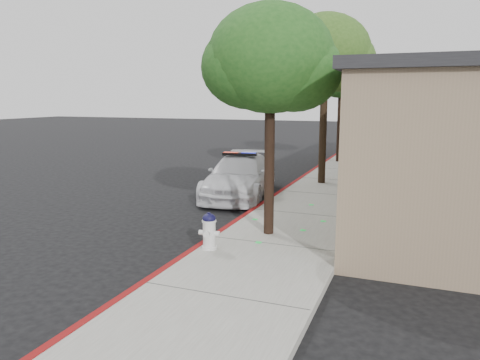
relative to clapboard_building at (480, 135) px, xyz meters
name	(u,v)px	position (x,y,z in m)	size (l,w,h in m)	color
ground	(210,242)	(-6.69, -9.00, -2.13)	(120.00, 120.00, 0.00)	black
sidewalk	(303,216)	(-5.09, -6.00, -2.05)	(3.20, 60.00, 0.15)	gray
red_curb	(253,211)	(-6.63, -6.00, -2.05)	(0.14, 60.00, 0.16)	maroon
clapboard_building	(480,135)	(0.00, 0.00, 0.00)	(7.30, 20.89, 4.24)	#887159
police_car	(240,176)	(-7.95, -3.78, -1.39)	(2.80, 5.29, 1.58)	silver
fire_hydrant	(209,231)	(-6.30, -9.86, -1.56)	(0.48, 0.41, 0.83)	silver
street_tree_near	(271,64)	(-5.43, -8.23, 2.13)	(3.29, 3.01, 5.51)	black
street_tree_mid	(326,56)	(-5.57, -0.83, 2.92)	(3.66, 3.40, 6.50)	black
street_tree_far	(342,74)	(-5.96, 5.62, 2.54)	(3.37, 3.18, 6.01)	black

